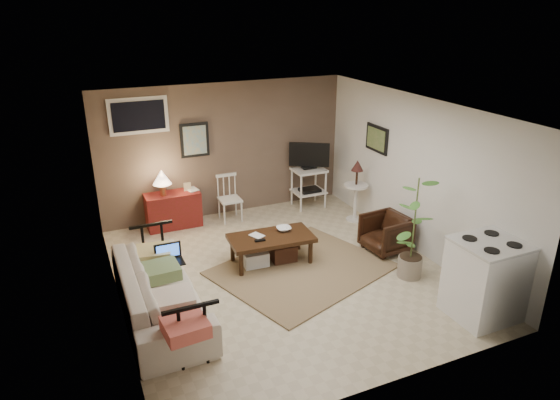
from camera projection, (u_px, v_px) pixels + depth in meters
name	position (u px, v px, depth m)	size (l,w,h in m)	color
floor	(282.00, 273.00, 7.25)	(5.00, 5.00, 0.00)	#C1B293
art_back	(195.00, 140.00, 8.61)	(0.50, 0.03, 0.60)	black
art_right	(377.00, 139.00, 8.42)	(0.03, 0.60, 0.45)	black
window	(138.00, 116.00, 8.09)	(0.96, 0.03, 0.60)	silver
rug	(302.00, 269.00, 7.33)	(2.33, 1.87, 0.02)	#856C4D
coffee_table	(271.00, 247.00, 7.44)	(1.28, 0.72, 0.47)	#341B0E
sofa	(159.00, 283.00, 6.13)	(2.28, 0.67, 0.89)	silver
sofa_pillows	(167.00, 285.00, 5.89)	(0.44, 2.17, 0.15)	#F1DCC7
sofa_end_rails	(170.00, 285.00, 6.21)	(0.61, 2.28, 0.77)	black
laptop	(169.00, 257.00, 6.50)	(0.35, 0.26, 0.24)	black
red_console	(172.00, 207.00, 8.62)	(0.93, 0.41, 1.07)	maroon
spindle_chair	(230.00, 199.00, 8.90)	(0.38, 0.38, 0.83)	silver
tv_stand	(309.00, 173.00, 9.39)	(0.67, 0.48, 1.25)	silver
side_table	(356.00, 184.00, 8.76)	(0.42, 0.42, 1.13)	silver
armchair	(386.00, 232.00, 7.80)	(0.63, 0.59, 0.65)	black
potted_plant	(414.00, 225.00, 6.88)	(0.38, 0.38, 1.51)	gray
stove	(485.00, 279.00, 6.10)	(0.79, 0.73, 1.03)	white
bowl	(284.00, 224.00, 7.52)	(0.22, 0.05, 0.22)	#341B0E
book_table	(253.00, 231.00, 7.28)	(0.15, 0.02, 0.21)	#341B0E
book_console	(187.00, 185.00, 8.60)	(0.18, 0.02, 0.24)	#341B0E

